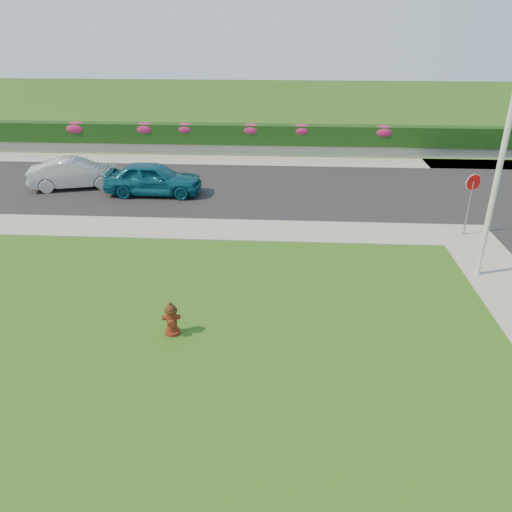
# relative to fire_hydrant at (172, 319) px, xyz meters

# --- Properties ---
(ground) EXTENTS (120.00, 120.00, 0.00)m
(ground) POSITION_rel_fire_hydrant_xyz_m (2.28, -2.18, -0.42)
(ground) COLOR black
(ground) RESTS_ON ground
(street_far) EXTENTS (26.00, 8.00, 0.04)m
(street_far) POSITION_rel_fire_hydrant_xyz_m (-2.72, 11.82, -0.40)
(street_far) COLOR black
(street_far) RESTS_ON ground
(sidewalk_far) EXTENTS (24.00, 2.00, 0.04)m
(sidewalk_far) POSITION_rel_fire_hydrant_xyz_m (-3.72, 6.82, -0.40)
(sidewalk_far) COLOR gray
(sidewalk_far) RESTS_ON ground
(curb_corner) EXTENTS (2.00, 2.00, 0.04)m
(curb_corner) POSITION_rel_fire_hydrant_xyz_m (9.28, 6.82, -0.40)
(curb_corner) COLOR gray
(curb_corner) RESTS_ON ground
(sidewalk_beyond) EXTENTS (34.00, 2.00, 0.04)m
(sidewalk_beyond) POSITION_rel_fire_hydrant_xyz_m (1.28, 16.82, -0.40)
(sidewalk_beyond) COLOR gray
(sidewalk_beyond) RESTS_ON ground
(retaining_wall) EXTENTS (34.00, 0.40, 0.60)m
(retaining_wall) POSITION_rel_fire_hydrant_xyz_m (1.28, 18.32, -0.12)
(retaining_wall) COLOR gray
(retaining_wall) RESTS_ON ground
(hedge) EXTENTS (32.00, 0.90, 1.10)m
(hedge) POSITION_rel_fire_hydrant_xyz_m (1.28, 18.42, 0.73)
(hedge) COLOR black
(hedge) RESTS_ON retaining_wall
(fire_hydrant) EXTENTS (0.46, 0.43, 0.88)m
(fire_hydrant) POSITION_rel_fire_hydrant_xyz_m (0.00, 0.00, 0.00)
(fire_hydrant) COLOR #4F0D0C
(fire_hydrant) RESTS_ON ground
(sedan_teal) EXTENTS (4.24, 1.71, 1.44)m
(sedan_teal) POSITION_rel_fire_hydrant_xyz_m (-3.11, 10.71, 0.34)
(sedan_teal) COLOR #0C4B62
(sedan_teal) RESTS_ON street_far
(sedan_silver) EXTENTS (4.32, 2.50, 1.35)m
(sedan_silver) POSITION_rel_fire_hydrant_xyz_m (-6.93, 11.47, 0.29)
(sedan_silver) COLOR #B1B4BA
(sedan_silver) RESTS_ON street_far
(utility_pole) EXTENTS (0.16, 0.16, 5.40)m
(utility_pole) POSITION_rel_fire_hydrant_xyz_m (8.64, 3.68, 2.28)
(utility_pole) COLOR silver
(utility_pole) RESTS_ON ground
(stop_sign) EXTENTS (0.60, 0.22, 2.29)m
(stop_sign) POSITION_rel_fire_hydrant_xyz_m (9.23, 6.88, 1.26)
(stop_sign) COLOR slate
(stop_sign) RESTS_ON ground
(flower_clump_a) EXTENTS (1.48, 0.95, 0.74)m
(flower_clump_a) POSITION_rel_fire_hydrant_xyz_m (-9.49, 18.32, 0.99)
(flower_clump_a) COLOR #AC1D5C
(flower_clump_a) RESTS_ON hedge
(flower_clump_b) EXTENTS (1.39, 0.89, 0.69)m
(flower_clump_b) POSITION_rel_fire_hydrant_xyz_m (-5.43, 18.32, 1.00)
(flower_clump_b) COLOR #AC1D5C
(flower_clump_b) RESTS_ON hedge
(flower_clump_c) EXTENTS (1.30, 0.83, 0.65)m
(flower_clump_c) POSITION_rel_fire_hydrant_xyz_m (-3.09, 18.32, 1.02)
(flower_clump_c) COLOR #AC1D5C
(flower_clump_c) RESTS_ON hedge
(flower_clump_d) EXTENTS (1.33, 0.85, 0.66)m
(flower_clump_d) POSITION_rel_fire_hydrant_xyz_m (0.65, 18.32, 1.02)
(flower_clump_d) COLOR #AC1D5C
(flower_clump_d) RESTS_ON hedge
(flower_clump_e) EXTENTS (1.30, 0.83, 0.65)m
(flower_clump_e) POSITION_rel_fire_hydrant_xyz_m (3.54, 18.32, 1.02)
(flower_clump_e) COLOR #AC1D5C
(flower_clump_e) RESTS_ON hedge
(flower_clump_f) EXTENTS (1.40, 0.90, 0.70)m
(flower_clump_f) POSITION_rel_fire_hydrant_xyz_m (8.09, 18.32, 1.00)
(flower_clump_f) COLOR #AC1D5C
(flower_clump_f) RESTS_ON hedge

